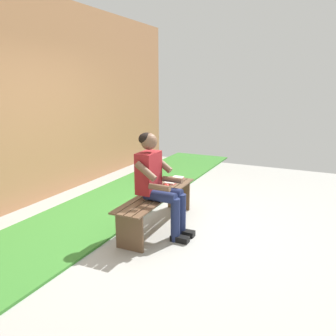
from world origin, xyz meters
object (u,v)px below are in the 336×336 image
Objects in this scene: bench_near at (158,201)px; apple at (166,187)px; book_open at (174,180)px; person_seated at (158,180)px.

apple is (-0.20, 0.03, 0.15)m from bench_near.
bench_near is 4.04× the size of book_open.
bench_near is 0.41m from person_seated.
apple is 0.19× the size of book_open.
apple is 0.43m from book_open.
person_seated is at bearing 9.14° from book_open.
person_seated is 3.04× the size of book_open.
person_seated reaches higher than bench_near.
book_open is (-0.61, -0.05, 0.12)m from bench_near.
bench_near is at bearing 3.06° from book_open.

